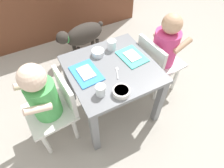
# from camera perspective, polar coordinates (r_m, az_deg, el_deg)

# --- Properties ---
(ground_plane) EXTENTS (7.00, 7.00, 0.00)m
(ground_plane) POSITION_cam_1_polar(r_m,az_deg,el_deg) (1.58, 0.00, -6.85)
(ground_plane) COLOR #9E998E
(dining_table) EXTENTS (0.54, 0.53, 0.45)m
(dining_table) POSITION_cam_1_polar(r_m,az_deg,el_deg) (1.29, 0.00, 2.12)
(dining_table) COLOR slate
(dining_table) RESTS_ON ground
(seated_child_left) EXTENTS (0.30, 0.30, 0.68)m
(seated_child_left) POSITION_cam_1_polar(r_m,az_deg,el_deg) (1.18, -18.78, -3.72)
(seated_child_left) COLOR silver
(seated_child_left) RESTS_ON ground
(seated_child_right) EXTENTS (0.31, 0.31, 0.68)m
(seated_child_right) POSITION_cam_1_polar(r_m,az_deg,el_deg) (1.47, 14.81, 10.05)
(seated_child_right) COLOR silver
(seated_child_right) RESTS_ON ground
(dog) EXTENTS (0.48, 0.21, 0.33)m
(dog) POSITION_cam_1_polar(r_m,az_deg,el_deg) (1.90, -8.61, 13.84)
(dog) COLOR #332D28
(dog) RESTS_ON ground
(food_tray_left) EXTENTS (0.16, 0.22, 0.02)m
(food_tray_left) POSITION_cam_1_polar(r_m,az_deg,el_deg) (1.20, -7.46, 3.15)
(food_tray_left) COLOR #388CD8
(food_tray_left) RESTS_ON dining_table
(food_tray_right) EXTENTS (0.16, 0.20, 0.02)m
(food_tray_right) POSITION_cam_1_polar(r_m,az_deg,el_deg) (1.31, 5.81, 7.97)
(food_tray_right) COLOR #4CC6BC
(food_tray_right) RESTS_ON dining_table
(water_cup_left) EXTENTS (0.06, 0.06, 0.07)m
(water_cup_left) POSITION_cam_1_polar(r_m,az_deg,el_deg) (1.35, -0.06, 11.08)
(water_cup_left) COLOR white
(water_cup_left) RESTS_ON dining_table
(water_cup_right) EXTENTS (0.06, 0.06, 0.07)m
(water_cup_right) POSITION_cam_1_polar(r_m,az_deg,el_deg) (1.08, -3.28, -1.95)
(water_cup_right) COLOR white
(water_cup_right) RESTS_ON dining_table
(veggie_bowl_near) EXTENTS (0.10, 0.10, 0.03)m
(veggie_bowl_near) POSITION_cam_1_polar(r_m,az_deg,el_deg) (1.09, 2.73, -2.17)
(veggie_bowl_near) COLOR white
(veggie_bowl_near) RESTS_ON dining_table
(cereal_bowl_right_side) EXTENTS (0.08, 0.08, 0.04)m
(cereal_bowl_right_side) POSITION_cam_1_polar(r_m,az_deg,el_deg) (1.31, -4.06, 9.07)
(cereal_bowl_right_side) COLOR white
(cereal_bowl_right_side) RESTS_ON dining_table
(spoon_by_left_tray) EXTENTS (0.05, 0.10, 0.01)m
(spoon_by_left_tray) POSITION_cam_1_polar(r_m,az_deg,el_deg) (1.21, 1.55, 3.63)
(spoon_by_left_tray) COLOR silver
(spoon_by_left_tray) RESTS_ON dining_table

